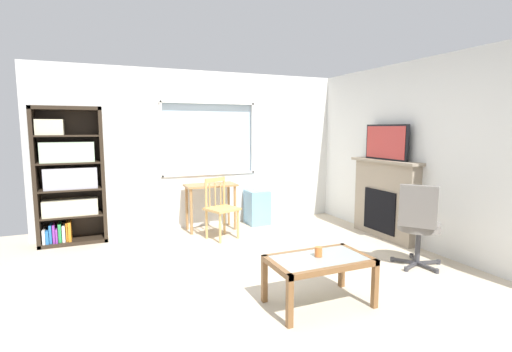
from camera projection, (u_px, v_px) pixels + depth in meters
ground at (257, 280)px, 4.10m from camera, size 5.98×6.01×0.02m
wall_back_with_window at (196, 151)px, 6.22m from camera, size 4.98×0.15×2.56m
wall_right at (435, 156)px, 4.93m from camera, size 0.12×5.21×2.56m
bookshelf at (68, 177)px, 5.30m from camera, size 0.90×0.38×1.93m
desk_under_window at (211, 193)px, 6.03m from camera, size 0.81×0.41×0.74m
wooden_chair at (221, 208)px, 5.58m from camera, size 0.54×0.52×0.90m
plastic_drawer_unit at (257, 207)px, 6.44m from camera, size 0.35×0.40×0.58m
fireplace at (385, 199)px, 5.61m from camera, size 0.26×1.28×1.17m
tv at (386, 142)px, 5.50m from camera, size 0.06×0.83×0.52m
office_chair at (418, 222)px, 4.37m from camera, size 0.62×0.58×1.00m
coffee_table at (319, 265)px, 3.46m from camera, size 0.93×0.55×0.45m
sippy_cup at (318, 252)px, 3.48m from camera, size 0.07×0.07×0.09m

